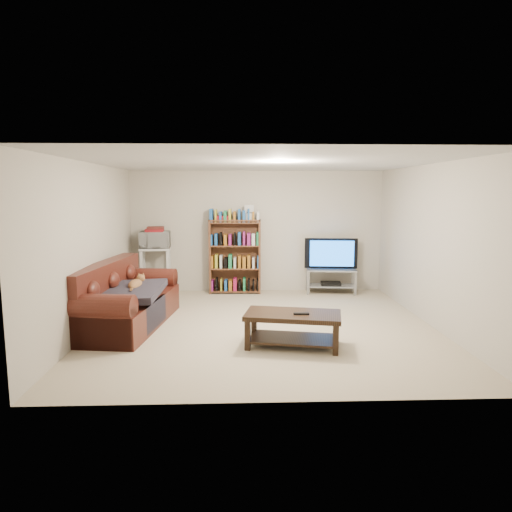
{
  "coord_description": "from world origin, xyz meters",
  "views": [
    {
      "loc": [
        -0.36,
        -6.59,
        1.98
      ],
      "look_at": [
        -0.1,
        0.4,
        1.0
      ],
      "focal_mm": 32.0,
      "sensor_mm": 36.0,
      "label": 1
    }
  ],
  "objects_px": {
    "coffee_table": "(293,323)",
    "bookshelf": "(235,255)",
    "tv_stand": "(331,277)",
    "sofa": "(123,304)"
  },
  "relations": [
    {
      "from": "sofa",
      "to": "bookshelf",
      "type": "height_order",
      "value": "bookshelf"
    },
    {
      "from": "tv_stand",
      "to": "bookshelf",
      "type": "xyz_separation_m",
      "value": [
        -1.89,
        0.11,
        0.42
      ]
    },
    {
      "from": "coffee_table",
      "to": "bookshelf",
      "type": "xyz_separation_m",
      "value": [
        -0.77,
        3.21,
        0.44
      ]
    },
    {
      "from": "sofa",
      "to": "coffee_table",
      "type": "xyz_separation_m",
      "value": [
        2.43,
        -1.02,
        -0.02
      ]
    },
    {
      "from": "coffee_table",
      "to": "tv_stand",
      "type": "distance_m",
      "value": 3.3
    },
    {
      "from": "coffee_table",
      "to": "tv_stand",
      "type": "relative_size",
      "value": 1.31
    },
    {
      "from": "sofa",
      "to": "coffee_table",
      "type": "bearing_deg",
      "value": -15.44
    },
    {
      "from": "bookshelf",
      "to": "tv_stand",
      "type": "bearing_deg",
      "value": -0.94
    },
    {
      "from": "bookshelf",
      "to": "coffee_table",
      "type": "bearing_deg",
      "value": -74.31
    },
    {
      "from": "sofa",
      "to": "tv_stand",
      "type": "relative_size",
      "value": 2.31
    }
  ]
}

